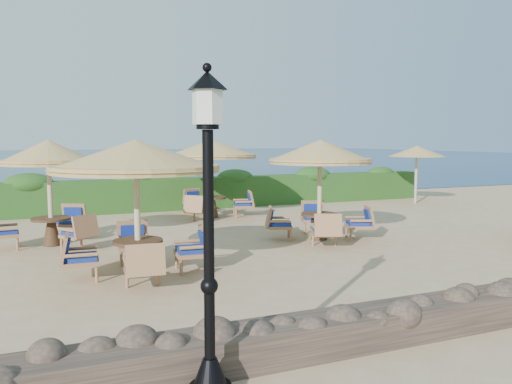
# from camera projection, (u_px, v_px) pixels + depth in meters

# --- Properties ---
(ground) EXTENTS (120.00, 120.00, 0.00)m
(ground) POSITION_uv_depth(u_px,v_px,m) (309.00, 241.00, 13.17)
(ground) COLOR tan
(ground) RESTS_ON ground
(sea) EXTENTS (160.00, 160.00, 0.00)m
(sea) POSITION_uv_depth(u_px,v_px,m) (96.00, 157.00, 77.64)
(sea) COLOR #0B2246
(sea) RESTS_ON ground
(hedge) EXTENTS (18.00, 0.90, 1.20)m
(hedge) POSITION_uv_depth(u_px,v_px,m) (223.00, 192.00, 19.74)
(hedge) COLOR #1C4215
(hedge) RESTS_ON ground
(stone_wall) EXTENTS (15.00, 0.65, 0.44)m
(stone_wall) POSITION_uv_depth(u_px,v_px,m) (507.00, 304.00, 7.43)
(stone_wall) COLOR brown
(stone_wall) RESTS_ON ground
(lamp_post) EXTENTS (0.44, 0.44, 3.31)m
(lamp_post) POSITION_uv_depth(u_px,v_px,m) (209.00, 251.00, 4.94)
(lamp_post) COLOR black
(lamp_post) RESTS_ON ground
(extra_parasol) EXTENTS (2.30, 2.30, 2.41)m
(extra_parasol) POSITION_uv_depth(u_px,v_px,m) (417.00, 151.00, 20.66)
(extra_parasol) COLOR #CBBC8F
(extra_parasol) RESTS_ON ground
(cafe_set_0) EXTENTS (3.25, 3.25, 2.65)m
(cafe_set_0) POSITION_uv_depth(u_px,v_px,m) (136.00, 178.00, 9.59)
(cafe_set_0) COLOR #CBBC8F
(cafe_set_0) RESTS_ON ground
(cafe_set_1) EXTENTS (2.87, 2.87, 2.65)m
(cafe_set_1) POSITION_uv_depth(u_px,v_px,m) (320.00, 172.00, 13.11)
(cafe_set_1) COLOR #CBBC8F
(cafe_set_1) RESTS_ON ground
(cafe_set_3) EXTENTS (2.57, 2.77, 2.65)m
(cafe_set_3) POSITION_uv_depth(u_px,v_px,m) (49.00, 176.00, 12.39)
(cafe_set_3) COLOR #CBBC8F
(cafe_set_3) RESTS_ON ground
(cafe_set_4) EXTENTS (3.08, 3.08, 2.65)m
(cafe_set_4) POSITION_uv_depth(u_px,v_px,m) (212.00, 160.00, 16.91)
(cafe_set_4) COLOR #CBBC8F
(cafe_set_4) RESTS_ON ground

